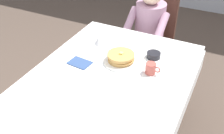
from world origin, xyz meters
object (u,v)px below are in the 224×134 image
object	(u,v)px
dining_table_main	(108,87)
breakfast_stack	(121,57)
syrup_pitcher	(99,40)
knife_right_of_plate	(143,70)
bowl_butter	(154,55)
fork_left_of_plate	(98,57)
chair_diner	(152,33)
diner_person	(148,27)
plate_breakfast	(121,61)
cup_coffee	(151,68)
spoon_near_edge	(103,84)

from	to	relation	value
dining_table_main	breakfast_stack	size ratio (longest dim) A/B	7.21
syrup_pitcher	dining_table_main	bearing A→B (deg)	-54.00
dining_table_main	knife_right_of_plate	world-z (taller)	knife_right_of_plate
bowl_butter	fork_left_of_plate	size ratio (longest dim) A/B	0.61
chair_diner	knife_right_of_plate	xyz separation A→B (m)	(0.25, -0.97, 0.21)
breakfast_stack	knife_right_of_plate	world-z (taller)	breakfast_stack
diner_person	plate_breakfast	size ratio (longest dim) A/B	4.00
fork_left_of_plate	knife_right_of_plate	size ratio (longest dim) A/B	0.90
chair_diner	fork_left_of_plate	distance (m)	1.00
dining_table_main	breakfast_stack	xyz separation A→B (m)	(0.01, 0.21, 0.14)
chair_diner	plate_breakfast	size ratio (longest dim) A/B	3.32
fork_left_of_plate	breakfast_stack	bearing A→B (deg)	-89.37
cup_coffee	fork_left_of_plate	distance (m)	0.44
diner_person	syrup_pitcher	distance (m)	0.68
syrup_pitcher	knife_right_of_plate	bearing A→B (deg)	-21.18
cup_coffee	diner_person	bearing A→B (deg)	110.41
spoon_near_edge	knife_right_of_plate	bearing A→B (deg)	52.49
cup_coffee	knife_right_of_plate	world-z (taller)	cup_coffee
dining_table_main	syrup_pitcher	xyz separation A→B (m)	(-0.28, 0.38, 0.13)
chair_diner	fork_left_of_plate	bearing A→B (deg)	82.24
cup_coffee	syrup_pitcher	distance (m)	0.58
breakfast_stack	fork_left_of_plate	world-z (taller)	breakfast_stack
dining_table_main	chair_diner	distance (m)	1.18
chair_diner	spoon_near_edge	distance (m)	1.28
diner_person	syrup_pitcher	xyz separation A→B (m)	(-0.23, -0.63, 0.11)
diner_person	knife_right_of_plate	xyz separation A→B (m)	(0.25, -0.81, 0.07)
fork_left_of_plate	plate_breakfast	bearing A→B (deg)	-88.19
plate_breakfast	dining_table_main	bearing A→B (deg)	-92.28
diner_person	cup_coffee	xyz separation A→B (m)	(0.31, -0.83, 0.11)
fork_left_of_plate	spoon_near_edge	xyz separation A→B (m)	(0.19, -0.29, 0.00)
dining_table_main	breakfast_stack	distance (m)	0.25
dining_table_main	diner_person	size ratio (longest dim) A/B	1.36
dining_table_main	knife_right_of_plate	bearing A→B (deg)	45.00
breakfast_stack	fork_left_of_plate	bearing A→B (deg)	-175.17
cup_coffee	syrup_pitcher	size ratio (longest dim) A/B	1.41
dining_table_main	syrup_pitcher	bearing A→B (deg)	126.00
plate_breakfast	bowl_butter	world-z (taller)	bowl_butter
plate_breakfast	bowl_butter	xyz separation A→B (m)	(0.20, 0.17, 0.01)
cup_coffee	fork_left_of_plate	world-z (taller)	cup_coffee
chair_diner	bowl_butter	world-z (taller)	chair_diner
dining_table_main	bowl_butter	xyz separation A→B (m)	(0.21, 0.39, 0.11)
plate_breakfast	syrup_pitcher	distance (m)	0.33
diner_person	knife_right_of_plate	bearing A→B (deg)	106.91
plate_breakfast	spoon_near_edge	distance (m)	0.31
chair_diner	breakfast_stack	size ratio (longest dim) A/B	4.40
plate_breakfast	bowl_butter	bearing A→B (deg)	40.60
dining_table_main	spoon_near_edge	bearing A→B (deg)	-84.13
cup_coffee	bowl_butter	size ratio (longest dim) A/B	1.03
diner_person	syrup_pitcher	bearing A→B (deg)	69.95
chair_diner	diner_person	bearing A→B (deg)	90.00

